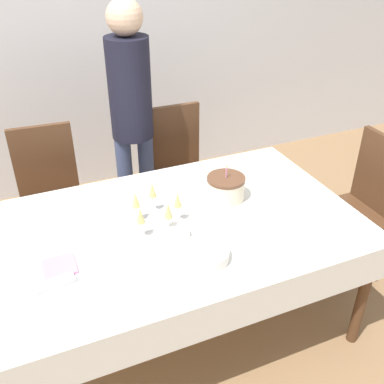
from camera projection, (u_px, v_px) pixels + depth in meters
ground_plane at (165, 326)px, 2.70m from camera, size 12.00×12.00×0.00m
wall_back at (74, 30)px, 3.51m from camera, size 8.00×0.05×2.70m
dining_table at (161, 242)px, 2.37m from camera, size 2.08×1.19×0.73m
dining_chair_far_left at (50, 193)px, 2.98m from camera, size 0.45×0.45×0.98m
dining_chair_far_right at (179, 167)px, 3.29m from camera, size 0.43×0.43×0.98m
dining_chair_right_end at (361, 203)px, 2.88m from camera, size 0.42×0.42×0.98m
birthday_cake at (226, 188)px, 2.53m from camera, size 0.22×0.22×0.21m
champagne_tray at (155, 213)px, 2.30m from camera, size 0.36×0.36×0.18m
plate_stack_main at (204, 254)px, 2.09m from camera, size 0.23×0.23×0.06m
plate_stack_dessert at (172, 234)px, 2.24m from camera, size 0.18×0.18×0.03m
cake_knife at (233, 214)px, 2.42m from camera, size 0.29×0.11×0.00m
fork_pile at (56, 283)px, 1.95m from camera, size 0.18×0.08×0.02m
napkin_pile at (59, 267)px, 2.05m from camera, size 0.15×0.15×0.01m
person_standing at (131, 107)px, 2.96m from camera, size 0.28×0.28×1.71m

